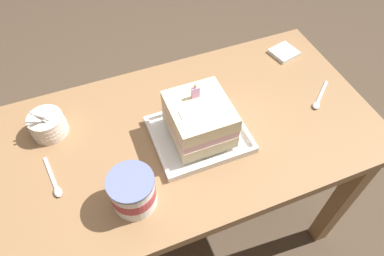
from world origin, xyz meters
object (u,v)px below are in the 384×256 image
bowl_stack (48,125)px  ice_cream_tub (133,191)px  serving_spoon_by_bowls (318,102)px  napkin_pile (284,52)px  birthday_cake (200,119)px  foil_tray (199,135)px  serving_spoon_near_tray (56,186)px

bowl_stack → ice_cream_tub: (0.18, -0.33, 0.02)m
serving_spoon_by_bowls → napkin_pile: size_ratio=1.18×
bowl_stack → birthday_cake: bearing=-24.0°
serving_spoon_by_bowls → bowl_stack: bearing=166.4°
foil_tray → serving_spoon_by_bowls: 0.43m
bowl_stack → napkin_pile: (0.87, 0.06, -0.03)m
birthday_cake → bowl_stack: 0.47m
foil_tray → birthday_cake: size_ratio=1.52×
foil_tray → serving_spoon_by_bowls: (0.42, -0.02, -0.00)m
ice_cream_tub → serving_spoon_by_bowls: ice_cream_tub is taller
birthday_cake → bowl_stack: (-0.43, 0.19, -0.05)m
bowl_stack → serving_spoon_by_bowls: 0.88m
serving_spoon_by_bowls → foil_tray: bearing=177.9°
napkin_pile → bowl_stack: bearing=-176.4°
foil_tray → birthday_cake: 0.08m
ice_cream_tub → serving_spoon_by_bowls: (0.67, 0.12, -0.05)m
bowl_stack → serving_spoon_by_bowls: (0.85, -0.21, -0.03)m
bowl_stack → ice_cream_tub: size_ratio=0.95×
foil_tray → serving_spoon_near_tray: 0.44m
birthday_cake → serving_spoon_by_bowls: size_ratio=1.47×
serving_spoon_near_tray → serving_spoon_by_bowls: size_ratio=1.23×
birthday_cake → napkin_pile: size_ratio=1.74×
birthday_cake → serving_spoon_near_tray: (-0.44, -0.01, -0.08)m
birthday_cake → ice_cream_tub: 0.28m
ice_cream_tub → birthday_cake: bearing=29.7°
serving_spoon_near_tray → bowl_stack: bearing=86.2°
serving_spoon_near_tray → serving_spoon_by_bowls: bearing=-0.1°
serving_spoon_by_bowls → napkin_pile: napkin_pile is taller
foil_tray → ice_cream_tub: 0.29m
serving_spoon_near_tray → napkin_pile: napkin_pile is taller
bowl_stack → foil_tray: bearing=-24.0°
foil_tray → serving_spoon_by_bowls: bearing=-2.1°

